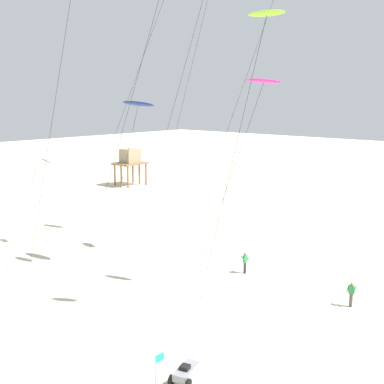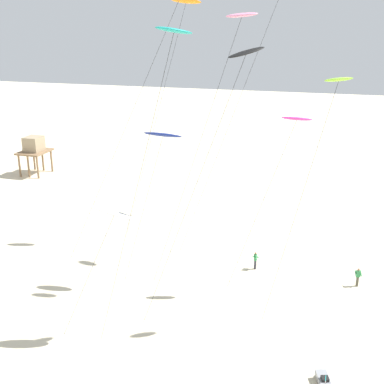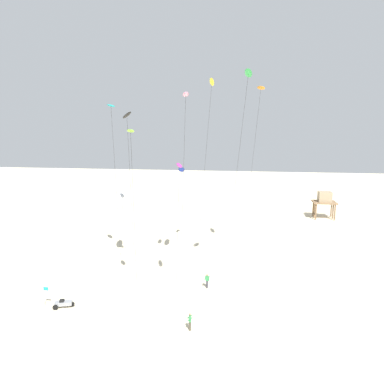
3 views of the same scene
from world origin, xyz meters
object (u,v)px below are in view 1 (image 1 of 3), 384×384
Objects in this scene: stilt_house at (130,159)px; marker_flag at (158,367)px; kite_lime at (265,20)px; kite_navy at (138,105)px; kite_white at (38,160)px; kite_magenta at (263,84)px; kite_flyer_nearest at (245,262)px; kite_flyer_middle at (351,294)px; beach_buggy at (186,372)px.

stilt_house is 56.23m from marker_flag.
kite_lime is 1.36× the size of kite_navy.
kite_lime is at bearing -65.45° from kite_white.
stilt_house is at bearing 57.20° from kite_lime.
kite_flyer_nearest is at bearing 48.57° from kite_magenta.
kite_flyer_nearest is at bearing 86.25° from kite_flyer_middle.
kite_flyer_nearest is 41.60m from stilt_house.
kite_flyer_nearest is 17.34m from marker_flag.
stilt_house is at bearing 49.72° from kite_navy.
kite_white is at bearing 177.33° from kite_navy.
kite_lime is 3.21× the size of stilt_house.
stilt_house reaches higher than beach_buggy.
kite_lime is 18.61m from beach_buggy.
kite_navy reaches higher than kite_flyer_nearest.
kite_white is 16.86m from beach_buggy.
marker_flag is at bearing 172.06° from kite_flyer_middle.
kite_white is 4.76× the size of beach_buggy.
kite_flyer_nearest is (6.67, 5.74, -16.58)m from kite_lime.
kite_navy is 10.34m from kite_magenta.
stilt_house is at bearing 49.72° from marker_flag.
marker_flag reaches higher than kite_flyer_middle.
kite_flyer_middle is (2.03, -5.89, -13.32)m from kite_magenta.
kite_magenta reaches higher than kite_navy.
kite_flyer_nearest is at bearing -30.66° from kite_white.
stilt_house is at bearing 65.08° from kite_flyer_middle.
beach_buggy is at bearing -95.41° from kite_white.
marker_flag is at bearing -102.86° from kite_white.
kite_magenta is 15.37m from kite_white.
kite_flyer_middle reaches higher than beach_buggy.
kite_magenta is 8.80× the size of kite_flyer_middle.
kite_lime is at bearing 152.93° from kite_flyer_middle.
marker_flag reaches higher than kite_flyer_nearest.
kite_flyer_middle is (12.16, -16.39, -8.48)m from kite_white.
kite_white is 6.07× the size of kite_flyer_middle.
kite_navy is (2.41, 12.89, -4.65)m from kite_lime.
kite_navy is 7.94× the size of kite_flyer_nearest.
stilt_house is (22.94, 39.11, -10.16)m from kite_magenta.
kite_lime reaches higher than beach_buggy.
stilt_house is (26.99, 41.89, -13.43)m from kite_lime.
kite_navy is 0.90× the size of kite_magenta.
kite_flyer_nearest and kite_flyer_middle have the same top height.
kite_navy is at bearing -130.28° from stilt_house.
kite_navy is 9.16m from kite_white.
kite_lime is 51.61m from stilt_house.
beach_buggy is 1.01× the size of marker_flag.
kite_lime is 8.60× the size of marker_flag.
marker_flag is (-9.32, -0.96, -15.99)m from kite_lime.
kite_navy is 21.01m from beach_buggy.
kite_flyer_middle is at bearing -70.99° from kite_magenta.
kite_flyer_middle is 0.78× the size of beach_buggy.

